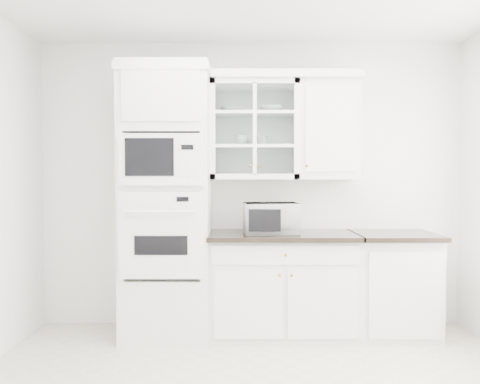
{
  "coord_description": "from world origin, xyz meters",
  "views": [
    {
      "loc": [
        -0.09,
        -2.74,
        1.43
      ],
      "look_at": [
        -0.1,
        1.05,
        1.3
      ],
      "focal_mm": 35.0,
      "sensor_mm": 36.0,
      "label": 1
    }
  ],
  "objects": [
    {
      "name": "room_shell",
      "position": [
        0.0,
        0.43,
        1.78
      ],
      "size": [
        4.0,
        3.5,
        2.7
      ],
      "color": "white",
      "rests_on": "ground"
    },
    {
      "name": "oven_column",
      "position": [
        -0.75,
        1.42,
        1.2
      ],
      "size": [
        0.76,
        0.68,
        2.4
      ],
      "color": "white",
      "rests_on": "ground"
    },
    {
      "name": "base_cabinet_run",
      "position": [
        0.28,
        1.45,
        0.46
      ],
      "size": [
        1.32,
        0.67,
        0.92
      ],
      "color": "white",
      "rests_on": "ground"
    },
    {
      "name": "extra_base_cabinet",
      "position": [
        1.28,
        1.45,
        0.46
      ],
      "size": [
        0.72,
        0.67,
        0.92
      ],
      "color": "white",
      "rests_on": "ground"
    },
    {
      "name": "upper_cabinet_glass",
      "position": [
        0.03,
        1.58,
        1.85
      ],
      "size": [
        0.8,
        0.33,
        0.9
      ],
      "color": "white",
      "rests_on": "room_shell"
    },
    {
      "name": "upper_cabinet_solid",
      "position": [
        0.71,
        1.58,
        1.85
      ],
      "size": [
        0.55,
        0.33,
        0.9
      ],
      "primitive_type": "cube",
      "color": "white",
      "rests_on": "room_shell"
    },
    {
      "name": "crown_molding",
      "position": [
        -0.07,
        1.56,
        2.33
      ],
      "size": [
        2.14,
        0.38,
        0.07
      ],
      "primitive_type": "cube",
      "color": "white",
      "rests_on": "room_shell"
    },
    {
      "name": "countertop_microwave",
      "position": [
        0.17,
        1.39,
        1.06
      ],
      "size": [
        0.5,
        0.43,
        0.27
      ],
      "primitive_type": "imported",
      "rotation": [
        0.0,
        0.0,
        3.23
      ],
      "color": "white",
      "rests_on": "base_cabinet_run"
    },
    {
      "name": "bowl_a",
      "position": [
        -0.17,
        1.6,
        2.04
      ],
      "size": [
        0.27,
        0.27,
        0.06
      ],
      "primitive_type": "imported",
      "rotation": [
        0.0,
        0.0,
        0.23
      ],
      "color": "white",
      "rests_on": "upper_cabinet_glass"
    },
    {
      "name": "bowl_b",
      "position": [
        0.19,
        1.58,
        2.04
      ],
      "size": [
        0.23,
        0.23,
        0.06
      ],
      "primitive_type": "imported",
      "rotation": [
        0.0,
        0.0,
        0.12
      ],
      "color": "white",
      "rests_on": "upper_cabinet_glass"
    },
    {
      "name": "cup_a",
      "position": [
        -0.09,
        1.6,
        1.76
      ],
      "size": [
        0.13,
        0.13,
        0.09
      ],
      "primitive_type": "imported",
      "rotation": [
        0.0,
        0.0,
        0.13
      ],
      "color": "white",
      "rests_on": "upper_cabinet_glass"
    },
    {
      "name": "cup_b",
      "position": [
        0.1,
        1.6,
        1.76
      ],
      "size": [
        0.11,
        0.11,
        0.09
      ],
      "primitive_type": "imported",
      "rotation": [
        0.0,
        0.0,
        -0.17
      ],
      "color": "white",
      "rests_on": "upper_cabinet_glass"
    }
  ]
}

